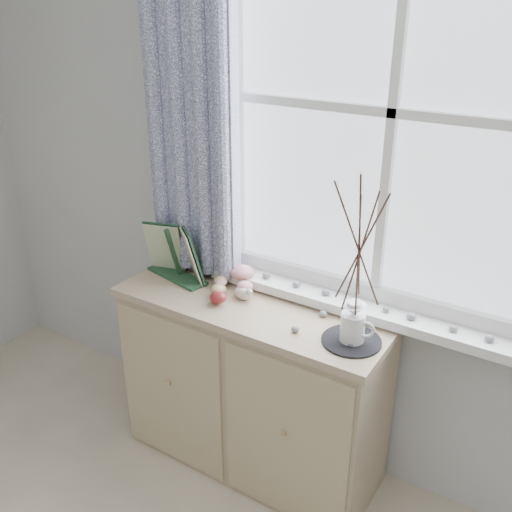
# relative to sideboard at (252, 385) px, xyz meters

# --- Properties ---
(sideboard) EXTENTS (1.20, 0.45, 0.85)m
(sideboard) POSITION_rel_sideboard_xyz_m (0.00, 0.00, 0.00)
(sideboard) COLOR tan
(sideboard) RESTS_ON ground
(botanical_book) EXTENTS (0.39, 0.20, 0.26)m
(botanical_book) POSITION_rel_sideboard_xyz_m (-0.42, -0.01, 0.55)
(botanical_book) COLOR #1F4028
(botanical_book) RESTS_ON sideboard
(toadstool_cluster) EXTENTS (0.18, 0.16, 0.10)m
(toadstool_cluster) POSITION_rel_sideboard_xyz_m (-0.11, 0.09, 0.48)
(toadstool_cluster) COLOR white
(toadstool_cluster) RESTS_ON sideboard
(wooden_eggs) EXTENTS (0.14, 0.18, 0.08)m
(wooden_eggs) POSITION_rel_sideboard_xyz_m (-0.15, -0.02, 0.46)
(wooden_eggs) COLOR tan
(wooden_eggs) RESTS_ON sideboard
(songbird_figurine) EXTENTS (0.12, 0.07, 0.06)m
(songbird_figurine) POSITION_rel_sideboard_xyz_m (-0.05, 0.01, 0.45)
(songbird_figurine) COLOR white
(songbird_figurine) RESTS_ON sideboard
(crocheted_doily) EXTENTS (0.23, 0.23, 0.01)m
(crocheted_doily) POSITION_rel_sideboard_xyz_m (0.47, -0.04, 0.43)
(crocheted_doily) COLOR black
(crocheted_doily) RESTS_ON sideboard
(twig_pitcher) EXTENTS (0.31, 0.31, 0.69)m
(twig_pitcher) POSITION_rel_sideboard_xyz_m (0.47, -0.04, 0.82)
(twig_pitcher) COLOR white
(twig_pitcher) RESTS_ON crocheted_doily
(sideboard_pebbles) EXTENTS (0.33, 0.23, 0.02)m
(sideboard_pebbles) POSITION_rel_sideboard_xyz_m (0.33, 0.01, 0.44)
(sideboard_pebbles) COLOR gray
(sideboard_pebbles) RESTS_ON sideboard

